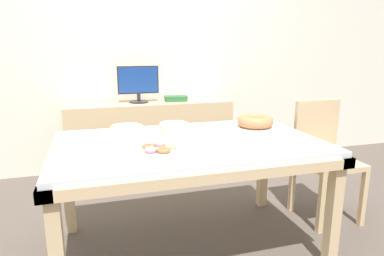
# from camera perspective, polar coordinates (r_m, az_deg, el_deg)

# --- Properties ---
(ground_plane) EXTENTS (12.00, 12.00, 0.00)m
(ground_plane) POSITION_cam_1_polar(r_m,az_deg,el_deg) (2.52, -0.53, -19.18)
(ground_plane) COLOR #564C44
(wall_back) EXTENTS (8.00, 0.10, 2.60)m
(wall_back) POSITION_cam_1_polar(r_m,az_deg,el_deg) (3.91, -8.03, 12.38)
(wall_back) COLOR silver
(wall_back) RESTS_ON ground
(dining_table) EXTENTS (1.71, 1.03, 0.77)m
(dining_table) POSITION_cam_1_polar(r_m,az_deg,el_deg) (2.23, -0.57, -4.22)
(dining_table) COLOR silver
(dining_table) RESTS_ON ground
(chair) EXTENTS (0.42, 0.42, 0.94)m
(chair) POSITION_cam_1_polar(r_m,az_deg,el_deg) (2.95, 21.03, -3.97)
(chair) COLOR #D1B284
(chair) RESTS_ON ground
(sideboard) EXTENTS (1.73, 0.44, 0.79)m
(sideboard) POSITION_cam_1_polar(r_m,az_deg,el_deg) (3.74, -6.90, -1.68)
(sideboard) COLOR #D1B284
(sideboard) RESTS_ON ground
(computer_monitor) EXTENTS (0.42, 0.20, 0.38)m
(computer_monitor) POSITION_cam_1_polar(r_m,az_deg,el_deg) (3.61, -8.94, 7.19)
(computer_monitor) COLOR #262628
(computer_monitor) RESTS_ON sideboard
(book_stack) EXTENTS (0.25, 0.20, 0.05)m
(book_stack) POSITION_cam_1_polar(r_m,az_deg,el_deg) (3.71, -2.72, 4.94)
(book_stack) COLOR #2D6638
(book_stack) RESTS_ON sideboard
(cake_chocolate_round) EXTENTS (0.32, 0.32, 0.09)m
(cake_chocolate_round) POSITION_cam_1_polar(r_m,az_deg,el_deg) (2.34, -3.06, -0.35)
(cake_chocolate_round) COLOR silver
(cake_chocolate_round) RESTS_ON dining_table
(cake_golden_bundt) EXTENTS (0.31, 0.31, 0.09)m
(cake_golden_bundt) POSITION_cam_1_polar(r_m,az_deg,el_deg) (2.58, 10.49, 0.94)
(cake_golden_bundt) COLOR silver
(cake_golden_bundt) RESTS_ON dining_table
(pastry_platter) EXTENTS (0.31, 0.31, 0.04)m
(pastry_platter) POSITION_cam_1_polar(r_m,az_deg,el_deg) (1.99, -5.66, -3.54)
(pastry_platter) COLOR silver
(pastry_platter) RESTS_ON dining_table
(plate_stack) EXTENTS (0.21, 0.21, 0.08)m
(plate_stack) POSITION_cam_1_polar(r_m,az_deg,el_deg) (2.31, -10.77, -0.61)
(plate_stack) COLOR silver
(plate_stack) RESTS_ON dining_table
(tealight_left_edge) EXTENTS (0.04, 0.04, 0.04)m
(tealight_left_edge) POSITION_cam_1_polar(r_m,az_deg,el_deg) (2.56, -2.08, 0.29)
(tealight_left_edge) COLOR silver
(tealight_left_edge) RESTS_ON dining_table
(tealight_centre) EXTENTS (0.04, 0.04, 0.04)m
(tealight_centre) POSITION_cam_1_polar(r_m,az_deg,el_deg) (2.35, 13.30, -1.25)
(tealight_centre) COLOR silver
(tealight_centre) RESTS_ON dining_table
(tealight_near_cakes) EXTENTS (0.04, 0.04, 0.04)m
(tealight_near_cakes) POSITION_cam_1_polar(r_m,az_deg,el_deg) (1.75, -12.85, -6.32)
(tealight_near_cakes) COLOR silver
(tealight_near_cakes) RESTS_ON dining_table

